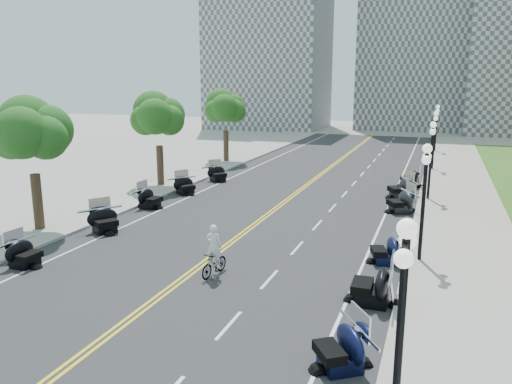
% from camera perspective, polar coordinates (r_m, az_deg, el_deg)
% --- Properties ---
extents(ground, '(160.00, 160.00, 0.00)m').
position_cam_1_polar(ground, '(20.96, -6.87, -8.74)').
color(ground, gray).
extents(road, '(16.00, 90.00, 0.01)m').
position_cam_1_polar(road, '(29.77, 1.90, -2.19)').
color(road, '#333335').
rests_on(road, ground).
extents(centerline_yellow_a, '(0.12, 90.00, 0.00)m').
position_cam_1_polar(centerline_yellow_a, '(29.80, 1.68, -2.16)').
color(centerline_yellow_a, yellow).
rests_on(centerline_yellow_a, road).
extents(centerline_yellow_b, '(0.12, 90.00, 0.00)m').
position_cam_1_polar(centerline_yellow_b, '(29.73, 2.12, -2.20)').
color(centerline_yellow_b, yellow).
rests_on(centerline_yellow_b, road).
extents(edge_line_north, '(0.12, 90.00, 0.00)m').
position_cam_1_polar(edge_line_north, '(28.48, 14.23, -3.25)').
color(edge_line_north, white).
rests_on(edge_line_north, road).
extents(edge_line_south, '(0.12, 90.00, 0.00)m').
position_cam_1_polar(edge_line_south, '(32.29, -8.94, -1.15)').
color(edge_line_south, white).
rests_on(edge_line_south, road).
extents(lane_dash_5, '(0.12, 2.00, 0.00)m').
position_cam_1_polar(lane_dash_5, '(16.40, -3.12, -14.95)').
color(lane_dash_5, white).
rests_on(lane_dash_5, road).
extents(lane_dash_6, '(0.12, 2.00, 0.00)m').
position_cam_1_polar(lane_dash_6, '(19.79, 1.54, -9.94)').
color(lane_dash_6, white).
rests_on(lane_dash_6, road).
extents(lane_dash_7, '(0.12, 2.00, 0.00)m').
position_cam_1_polar(lane_dash_7, '(23.37, 4.71, -6.38)').
color(lane_dash_7, white).
rests_on(lane_dash_7, road).
extents(lane_dash_8, '(0.12, 2.00, 0.00)m').
position_cam_1_polar(lane_dash_8, '(27.07, 7.01, -3.77)').
color(lane_dash_8, white).
rests_on(lane_dash_8, road).
extents(lane_dash_9, '(0.12, 2.00, 0.00)m').
position_cam_1_polar(lane_dash_9, '(30.85, 8.73, -1.79)').
color(lane_dash_9, white).
rests_on(lane_dash_9, road).
extents(lane_dash_10, '(0.12, 2.00, 0.00)m').
position_cam_1_polar(lane_dash_10, '(34.67, 10.08, -0.24)').
color(lane_dash_10, white).
rests_on(lane_dash_10, road).
extents(lane_dash_11, '(0.12, 2.00, 0.00)m').
position_cam_1_polar(lane_dash_11, '(38.53, 11.15, 1.00)').
color(lane_dash_11, white).
rests_on(lane_dash_11, road).
extents(lane_dash_12, '(0.12, 2.00, 0.00)m').
position_cam_1_polar(lane_dash_12, '(42.42, 12.03, 2.01)').
color(lane_dash_12, white).
rests_on(lane_dash_12, road).
extents(lane_dash_13, '(0.12, 2.00, 0.00)m').
position_cam_1_polar(lane_dash_13, '(46.32, 12.77, 2.85)').
color(lane_dash_13, white).
rests_on(lane_dash_13, road).
extents(lane_dash_14, '(0.12, 2.00, 0.00)m').
position_cam_1_polar(lane_dash_14, '(50.24, 13.39, 3.56)').
color(lane_dash_14, white).
rests_on(lane_dash_14, road).
extents(lane_dash_15, '(0.12, 2.00, 0.00)m').
position_cam_1_polar(lane_dash_15, '(54.18, 13.92, 4.17)').
color(lane_dash_15, white).
rests_on(lane_dash_15, road).
extents(lane_dash_16, '(0.12, 2.00, 0.00)m').
position_cam_1_polar(lane_dash_16, '(58.12, 14.38, 4.69)').
color(lane_dash_16, white).
rests_on(lane_dash_16, road).
extents(lane_dash_17, '(0.12, 2.00, 0.00)m').
position_cam_1_polar(lane_dash_17, '(62.07, 14.78, 5.15)').
color(lane_dash_17, white).
rests_on(lane_dash_17, road).
extents(lane_dash_18, '(0.12, 2.00, 0.00)m').
position_cam_1_polar(lane_dash_18, '(66.02, 15.13, 5.55)').
color(lane_dash_18, white).
rests_on(lane_dash_18, road).
extents(lane_dash_19, '(0.12, 2.00, 0.00)m').
position_cam_1_polar(lane_dash_19, '(69.98, 15.45, 5.91)').
color(lane_dash_19, white).
rests_on(lane_dash_19, road).
extents(sidewalk_north, '(5.00, 90.00, 0.15)m').
position_cam_1_polar(sidewalk_north, '(28.38, 22.50, -3.76)').
color(sidewalk_north, '#9E9991').
rests_on(sidewalk_north, ground).
extents(sidewalk_south, '(5.00, 90.00, 0.15)m').
position_cam_1_polar(sidewalk_south, '(34.42, -14.92, -0.46)').
color(sidewalk_south, '#9E9991').
rests_on(sidewalk_south, ground).
extents(distant_block_a, '(18.00, 14.00, 26.00)m').
position_cam_1_polar(distant_block_a, '(83.98, 1.51, 16.26)').
color(distant_block_a, gray).
rests_on(distant_block_a, ground).
extents(distant_block_b, '(16.00, 12.00, 30.00)m').
position_cam_1_polar(distant_block_b, '(85.80, 17.62, 16.97)').
color(distant_block_b, gray).
rests_on(distant_block_b, ground).
extents(street_lamp_1, '(0.50, 1.20, 4.90)m').
position_cam_1_polar(street_lamp_1, '(10.58, 16.07, -16.07)').
color(street_lamp_1, black).
rests_on(street_lamp_1, sidewalk_north).
extents(street_lamp_2, '(0.50, 1.20, 4.90)m').
position_cam_1_polar(street_lamp_2, '(21.91, 18.57, -1.25)').
color(street_lamp_2, black).
rests_on(street_lamp_2, sidewalk_north).
extents(street_lamp_3, '(0.50, 1.20, 4.90)m').
position_cam_1_polar(street_lamp_3, '(33.70, 19.32, 3.35)').
color(street_lamp_3, black).
rests_on(street_lamp_3, sidewalk_north).
extents(street_lamp_4, '(0.50, 1.20, 4.90)m').
position_cam_1_polar(street_lamp_4, '(45.60, 19.69, 5.56)').
color(street_lamp_4, black).
rests_on(street_lamp_4, sidewalk_north).
extents(street_lamp_5, '(0.50, 1.20, 4.90)m').
position_cam_1_polar(street_lamp_5, '(57.54, 19.90, 6.86)').
color(street_lamp_5, black).
rests_on(street_lamp_5, sidewalk_north).
extents(tree_2, '(4.80, 4.80, 9.20)m').
position_cam_1_polar(tree_2, '(27.28, -24.28, 5.50)').
color(tree_2, '#235619').
rests_on(tree_2, sidewalk_south).
extents(tree_3, '(4.80, 4.80, 9.20)m').
position_cam_1_polar(tree_3, '(36.77, -11.09, 7.92)').
color(tree_3, '#235619').
rests_on(tree_3, sidewalk_south).
extents(tree_4, '(4.80, 4.80, 9.20)m').
position_cam_1_polar(tree_4, '(47.41, -3.49, 9.12)').
color(tree_4, '#235619').
rests_on(tree_4, sidewalk_south).
extents(motorcycle_n_4, '(2.69, 2.69, 1.35)m').
position_cam_1_polar(motorcycle_n_4, '(14.11, 9.62, -16.95)').
color(motorcycle_n_4, black).
rests_on(motorcycle_n_4, road).
extents(motorcycle_n_5, '(2.22, 2.22, 1.51)m').
position_cam_1_polar(motorcycle_n_5, '(17.98, 13.17, -10.11)').
color(motorcycle_n_5, black).
rests_on(motorcycle_n_5, road).
extents(motorcycle_n_6, '(2.31, 2.31, 1.28)m').
position_cam_1_polar(motorcycle_n_6, '(21.95, 14.62, -6.29)').
color(motorcycle_n_6, black).
rests_on(motorcycle_n_6, road).
extents(motorcycle_n_8, '(2.84, 2.84, 1.46)m').
position_cam_1_polar(motorcycle_n_8, '(30.45, 16.20, -0.95)').
color(motorcycle_n_8, black).
rests_on(motorcycle_n_8, road).
extents(motorcycle_n_9, '(2.90, 2.90, 1.51)m').
position_cam_1_polar(motorcycle_n_9, '(34.15, 16.17, 0.53)').
color(motorcycle_n_9, black).
rests_on(motorcycle_n_9, road).
extents(motorcycle_n_10, '(2.33, 2.33, 1.42)m').
position_cam_1_polar(motorcycle_n_10, '(38.04, 17.18, 1.59)').
color(motorcycle_n_10, black).
rests_on(motorcycle_n_10, road).
extents(motorcycle_s_5, '(1.88, 1.88, 1.26)m').
position_cam_1_polar(motorcycle_s_5, '(22.98, -24.98, -6.27)').
color(motorcycle_s_5, black).
rests_on(motorcycle_s_5, road).
extents(motorcycle_s_6, '(2.77, 2.77, 1.40)m').
position_cam_1_polar(motorcycle_s_6, '(26.59, -16.95, -3.00)').
color(motorcycle_s_6, black).
rests_on(motorcycle_s_6, road).
extents(motorcycle_s_7, '(2.01, 2.01, 1.35)m').
position_cam_1_polar(motorcycle_s_7, '(30.97, -12.03, -0.61)').
color(motorcycle_s_7, black).
rests_on(motorcycle_s_7, road).
extents(motorcycle_s_8, '(2.59, 2.59, 1.30)m').
position_cam_1_polar(motorcycle_s_8, '(34.40, -8.10, 0.82)').
color(motorcycle_s_8, black).
rests_on(motorcycle_s_8, road).
extents(motorcycle_s_9, '(2.67, 2.67, 1.33)m').
position_cam_1_polar(motorcycle_s_9, '(38.58, -4.40, 2.20)').
color(motorcycle_s_9, black).
rests_on(motorcycle_s_9, road).
extents(bicycle, '(0.74, 1.73, 1.01)m').
position_cam_1_polar(bicycle, '(20.05, -4.80, -8.16)').
color(bicycle, '#A51414').
rests_on(bicycle, road).
extents(cyclist_rider, '(0.65, 0.42, 1.77)m').
position_cam_1_polar(cyclist_rider, '(19.60, -4.87, -4.36)').
color(cyclist_rider, silver).
rests_on(cyclist_rider, bicycle).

